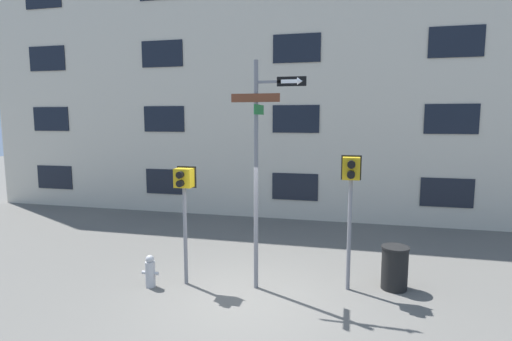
% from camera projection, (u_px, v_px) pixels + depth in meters
% --- Properties ---
extents(ground_plane, '(60.00, 60.00, 0.00)m').
position_uv_depth(ground_plane, '(247.00, 301.00, 7.58)').
color(ground_plane, '#595651').
extents(building_facade, '(24.00, 0.63, 11.49)m').
position_uv_depth(building_facade, '(298.00, 50.00, 13.34)').
color(building_facade, beige).
rests_on(building_facade, ground_plane).
extents(street_sign_pole, '(1.45, 0.76, 4.57)m').
position_uv_depth(street_sign_pole, '(260.00, 158.00, 7.84)').
color(street_sign_pole, slate).
rests_on(street_sign_pole, ground_plane).
extents(pedestrian_signal_left, '(0.42, 0.40, 2.48)m').
position_uv_depth(pedestrian_signal_left, '(184.00, 192.00, 8.15)').
color(pedestrian_signal_left, slate).
rests_on(pedestrian_signal_left, ground_plane).
extents(pedestrian_signal_right, '(0.39, 0.40, 2.73)m').
position_uv_depth(pedestrian_signal_right, '(351.00, 184.00, 7.85)').
color(pedestrian_signal_right, slate).
rests_on(pedestrian_signal_right, ground_plane).
extents(fire_hydrant, '(0.36, 0.20, 0.68)m').
position_uv_depth(fire_hydrant, '(150.00, 271.00, 8.21)').
color(fire_hydrant, '#A5A5A8').
rests_on(fire_hydrant, ground_plane).
extents(trash_bin, '(0.55, 0.55, 0.89)m').
position_uv_depth(trash_bin, '(395.00, 268.00, 8.10)').
color(trash_bin, black).
rests_on(trash_bin, ground_plane).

